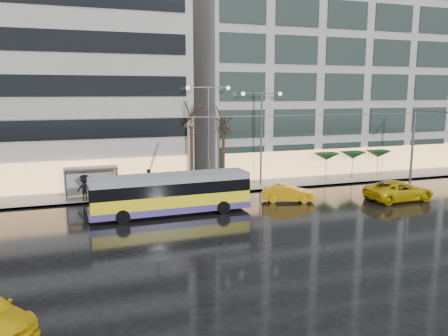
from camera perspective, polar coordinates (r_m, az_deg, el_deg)
name	(u,v)px	position (r m, az deg, el deg)	size (l,w,h in m)	color
ground	(226,227)	(28.55, 0.28, -7.74)	(140.00, 140.00, 0.00)	black
sidewalk	(200,182)	(42.08, -3.21, -1.89)	(80.00, 10.00, 0.15)	gray
kerb	(215,194)	(37.44, -1.23, -3.36)	(80.00, 0.10, 0.15)	slate
building_right	(331,57)	(52.81, 13.80, 13.95)	(32.00, 14.00, 25.00)	#A1A09A
trolleybus	(171,195)	(31.34, -6.94, -3.52)	(11.40, 4.53, 5.25)	yellow
catenary	(207,147)	(35.37, -2.27, 2.74)	(42.24, 5.12, 7.00)	#595B60
bus_shelter	(86,176)	(37.09, -17.53, -0.97)	(4.20, 1.60, 2.51)	#595B60
street_lamp_near	(209,123)	(38.21, -2.03, 5.89)	(3.96, 0.36, 9.03)	#595B60
street_lamp_far	(261,125)	(39.92, 4.91, 5.63)	(3.96, 0.36, 8.53)	#595B60
tree_a	(191,111)	(37.95, -4.32, 7.50)	(3.20, 3.20, 8.40)	black
tree_b	(223,118)	(39.01, -0.07, 6.58)	(3.20, 3.20, 7.70)	black
parasol_a	(326,157)	(43.66, 13.22, 1.45)	(2.50, 2.50, 2.65)	#595B60
parasol_b	(353,155)	(45.29, 16.47, 1.61)	(2.50, 2.50, 2.65)	#595B60
parasol_c	(378,154)	(47.06, 19.47, 1.74)	(2.50, 2.50, 2.65)	#595B60
taxi_b	(288,193)	(35.30, 8.36, -3.25)	(1.45, 4.17, 1.37)	#E19E0B
taxi_c	(399,191)	(38.04, 21.90, -2.76)	(2.61, 5.66, 1.57)	#DAB20B
sedan_silver	(394,189)	(39.27, 21.34, -2.53)	(2.22, 4.82, 1.34)	#A3A3A8
pedestrian_a	(115,181)	(36.06, -14.09, -1.67)	(1.13, 1.15, 2.19)	black
pedestrian_b	(148,180)	(38.71, -9.85, -1.51)	(1.15, 1.06, 1.89)	black
pedestrian_c	(85,187)	(36.20, -17.73, -2.33)	(1.37, 0.98, 2.11)	black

